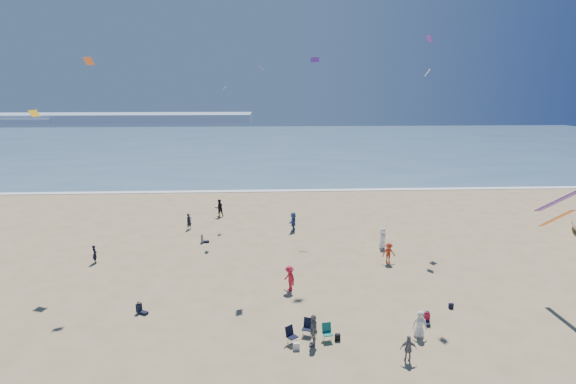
{
  "coord_description": "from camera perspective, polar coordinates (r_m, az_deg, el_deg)",
  "views": [
    {
      "loc": [
        0.89,
        -14.3,
        13.87
      ],
      "look_at": [
        2.0,
        8.0,
        8.6
      ],
      "focal_mm": 28.0,
      "sensor_mm": 36.0,
      "label": 1
    }
  ],
  "objects": [
    {
      "name": "headland_far",
      "position": [
        194.48,
        -21.34,
        8.78
      ],
      "size": [
        110.0,
        20.0,
        3.2
      ],
      "primitive_type": "cube",
      "color": "#7A8EA8",
      "rests_on": "ground"
    },
    {
      "name": "kites_aloft",
      "position": [
        28.89,
        16.6,
        12.0
      ],
      "size": [
        38.22,
        40.35,
        30.31
      ],
      "color": "#F7FF24",
      "rests_on": "ground"
    },
    {
      "name": "ocean",
      "position": [
        110.17,
        -3.3,
        6.05
      ],
      "size": [
        220.0,
        100.0,
        0.06
      ],
      "primitive_type": "cube",
      "color": "#476B84",
      "rests_on": "ground"
    },
    {
      "name": "chair_cluster",
      "position": [
        26.24,
        2.69,
        -17.35
      ],
      "size": [
        2.77,
        1.61,
        1.0
      ],
      "color": "black",
      "rests_on": "ground"
    },
    {
      "name": "black_backpack",
      "position": [
        26.51,
        6.31,
        -17.86
      ],
      "size": [
        0.3,
        0.22,
        0.38
      ],
      "primitive_type": "cube",
      "color": "black",
      "rests_on": "ground"
    },
    {
      "name": "navy_bag",
      "position": [
        31.4,
        20.0,
        -13.44
      ],
      "size": [
        0.28,
        0.18,
        0.34
      ],
      "primitive_type": "cube",
      "color": "black",
      "rests_on": "ground"
    },
    {
      "name": "headland_near",
      "position": [
        206.14,
        -32.46,
        7.66
      ],
      "size": [
        40.0,
        14.0,
        2.0
      ],
      "primitive_type": "cube",
      "color": "#7A8EA8",
      "rests_on": "ground"
    },
    {
      "name": "surf_line",
      "position": [
        60.89,
        -3.61,
        0.14
      ],
      "size": [
        220.0,
        1.2,
        0.08
      ],
      "primitive_type": "cube",
      "color": "white",
      "rests_on": "ground"
    },
    {
      "name": "seated_group",
      "position": [
        25.2,
        -0.21,
        -18.97
      ],
      "size": [
        18.51,
        31.46,
        0.84
      ],
      "color": "silver",
      "rests_on": "ground"
    },
    {
      "name": "white_tote",
      "position": [
        25.6,
        1.08,
        -18.98
      ],
      "size": [
        0.35,
        0.2,
        0.4
      ],
      "primitive_type": "cube",
      "color": "silver",
      "rests_on": "ground"
    },
    {
      "name": "standing_flyers",
      "position": [
        31.77,
        3.63,
        -10.88
      ],
      "size": [
        34.36,
        42.99,
        1.94
      ],
      "color": "black",
      "rests_on": "ground"
    }
  ]
}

